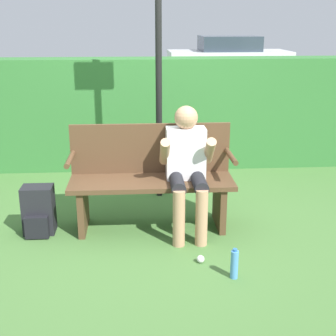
{
  "coord_description": "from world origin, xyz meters",
  "views": [
    {
      "loc": [
        -0.12,
        -4.19,
        1.96
      ],
      "look_at": [
        0.15,
        -0.1,
        0.64
      ],
      "focal_mm": 50.0,
      "sensor_mm": 36.0,
      "label": 1
    }
  ],
  "objects_px": {
    "backpack": "(39,211)",
    "parked_car": "(229,56)",
    "signpost": "(159,50)",
    "park_bench": "(151,178)",
    "person_seated": "(187,163)",
    "water_bottle": "(234,264)"
  },
  "relations": [
    {
      "from": "signpost",
      "to": "backpack",
      "type": "bearing_deg",
      "value": -142.36
    },
    {
      "from": "backpack",
      "to": "parked_car",
      "type": "relative_size",
      "value": 0.11
    },
    {
      "from": "park_bench",
      "to": "signpost",
      "type": "height_order",
      "value": "signpost"
    },
    {
      "from": "backpack",
      "to": "water_bottle",
      "type": "relative_size",
      "value": 1.83
    },
    {
      "from": "backpack",
      "to": "signpost",
      "type": "xyz_separation_m",
      "value": [
        1.19,
        0.92,
        1.42
      ]
    },
    {
      "from": "parked_car",
      "to": "water_bottle",
      "type": "bearing_deg",
      "value": -101.43
    },
    {
      "from": "park_bench",
      "to": "backpack",
      "type": "xyz_separation_m",
      "value": [
        -1.07,
        -0.12,
        -0.27
      ]
    },
    {
      "from": "park_bench",
      "to": "water_bottle",
      "type": "xyz_separation_m",
      "value": [
        0.61,
        -1.05,
        -0.37
      ]
    },
    {
      "from": "person_seated",
      "to": "backpack",
      "type": "bearing_deg",
      "value": 179.44
    },
    {
      "from": "signpost",
      "to": "park_bench",
      "type": "bearing_deg",
      "value": -98.26
    },
    {
      "from": "signpost",
      "to": "parked_car",
      "type": "relative_size",
      "value": 0.64
    },
    {
      "from": "park_bench",
      "to": "person_seated",
      "type": "relative_size",
      "value": 1.31
    },
    {
      "from": "park_bench",
      "to": "person_seated",
      "type": "bearing_deg",
      "value": -22.56
    },
    {
      "from": "water_bottle",
      "to": "parked_car",
      "type": "height_order",
      "value": "parked_car"
    },
    {
      "from": "water_bottle",
      "to": "signpost",
      "type": "relative_size",
      "value": 0.09
    },
    {
      "from": "backpack",
      "to": "water_bottle",
      "type": "bearing_deg",
      "value": -28.81
    },
    {
      "from": "backpack",
      "to": "parked_car",
      "type": "distance_m",
      "value": 13.7
    },
    {
      "from": "person_seated",
      "to": "parked_car",
      "type": "bearing_deg",
      "value": 77.49
    },
    {
      "from": "water_bottle",
      "to": "parked_car",
      "type": "relative_size",
      "value": 0.06
    },
    {
      "from": "person_seated",
      "to": "parked_car",
      "type": "relative_size",
      "value": 0.27
    },
    {
      "from": "park_bench",
      "to": "water_bottle",
      "type": "distance_m",
      "value": 1.27
    },
    {
      "from": "parked_car",
      "to": "park_bench",
      "type": "bearing_deg",
      "value": -104.87
    }
  ]
}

